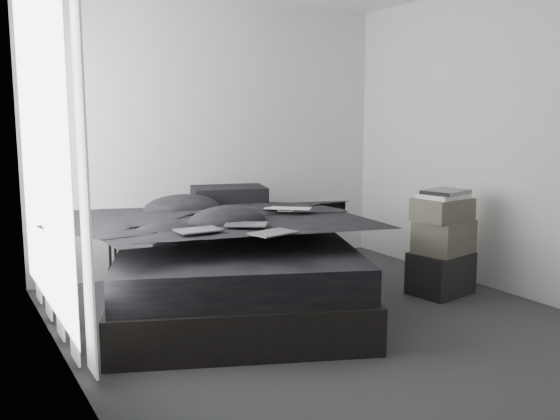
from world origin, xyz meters
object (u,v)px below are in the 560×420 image
side_stand (130,253)px  bed (234,289)px  laptop (287,200)px  box_lower (441,273)px

side_stand → bed: bearing=-54.8°
laptop → box_lower: size_ratio=0.76×
laptop → box_lower: laptop is taller
bed → box_lower: size_ratio=4.76×
laptop → side_stand: 1.46m
laptop → side_stand: (-1.01, 0.94, -0.50)m
bed → side_stand: (-0.59, 0.84, 0.19)m
laptop → side_stand: bearing=176.0°
laptop → box_lower: (1.28, -0.40, -0.67)m
box_lower → laptop: bearing=162.5°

